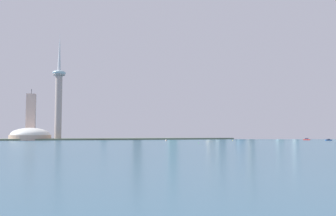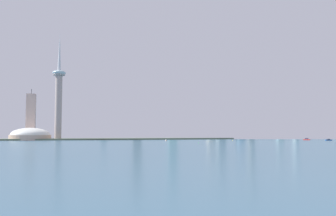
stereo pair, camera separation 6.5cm
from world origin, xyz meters
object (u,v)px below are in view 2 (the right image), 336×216
skyscraper_8 (173,113)px  channel_buoy_0 (233,140)px  skyscraper_3 (240,128)px  skyscraper_4 (137,113)px  stadium_dome (30,136)px  airplane (164,89)px  boat_1 (307,139)px  skyscraper_7 (211,128)px  boat_0 (329,140)px  observation_tower (59,93)px  skyscraper_2 (280,128)px  skyscraper_9 (295,120)px  channel_buoy_1 (198,143)px  skyscraper_5 (251,110)px  skyscraper_0 (31,117)px  skyscraper_1 (221,120)px  skyscraper_6 (104,131)px  boat_2 (166,140)px

skyscraper_8 → channel_buoy_0: bearing=-67.5°
skyscraper_3 → skyscraper_4: skyscraper_4 is taller
stadium_dome → skyscraper_4: skyscraper_4 is taller
skyscraper_3 → airplane: (-226.42, 24.27, 112.46)m
boat_1 → skyscraper_4: bearing=22.1°
skyscraper_7 → boat_0: size_ratio=4.42×
observation_tower → skyscraper_2: 679.01m
skyscraper_3 → skyscraper_4: size_ratio=0.40×
boat_0 → channel_buoy_0: bearing=174.5°
observation_tower → skyscraper_2: bearing=3.0°
channel_buoy_0 → observation_tower: bearing=157.4°
skyscraper_9 → boat_0: 241.89m
skyscraper_4 → airplane: (67.96, -65.04, 66.07)m
stadium_dome → skyscraper_8: 395.47m
stadium_dome → boat_1: bearing=-15.4°
boat_0 → skyscraper_7: bearing=130.4°
stadium_dome → channel_buoy_1: size_ratio=53.45×
skyscraper_9 → skyscraper_5: bearing=171.0°
skyscraper_0 → skyscraper_2: skyscraper_0 is taller
observation_tower → skyscraper_1: 475.78m
skyscraper_0 → skyscraper_8: bearing=-6.4°
skyscraper_4 → skyscraper_6: bearing=-173.1°
skyscraper_4 → boat_2: 256.93m
skyscraper_5 → boat_0: skyscraper_5 is taller
skyscraper_8 → skyscraper_9: skyscraper_8 is taller
skyscraper_0 → skyscraper_6: 203.40m
skyscraper_8 → boat_1: skyscraper_8 is taller
boat_0 → skyscraper_2: bearing=90.1°
skyscraper_4 → skyscraper_6: 114.61m
channel_buoy_0 → airplane: (-118.99, 198.91, 142.95)m
stadium_dome → boat_2: (317.67, -168.61, -9.83)m
channel_buoy_0 → skyscraper_0: bearing=151.9°
boat_0 → boat_1: (-23.79, 51.32, 0.33)m
stadium_dome → skyscraper_3: bearing=-1.4°
observation_tower → channel_buoy_1: observation_tower is taller
skyscraper_2 → boat_2: size_ratio=10.91×
skyscraper_5 → skyscraper_8: skyscraper_5 is taller
skyscraper_2 → channel_buoy_0: bearing=-141.8°
observation_tower → boat_2: 315.31m
skyscraper_3 → airplane: 253.98m
channel_buoy_1 → skyscraper_0: bearing=130.5°
skyscraper_0 → boat_0: 784.49m
stadium_dome → channel_buoy_0: (478.58, -188.67, -10.21)m
skyscraper_1 → boat_1: bearing=-54.6°
skyscraper_7 → skyscraper_6: bearing=177.6°
skyscraper_9 → boat_2: (-457.93, -154.63, -57.06)m
boat_1 → channel_buoy_1: 376.50m
stadium_dome → skyscraper_4: bearing=14.5°
boat_2 → channel_buoy_0: bearing=-104.1°
boat_0 → boat_1: boat_1 is taller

